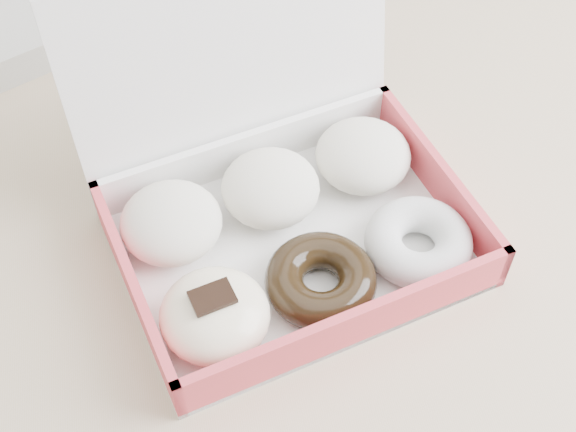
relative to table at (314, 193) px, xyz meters
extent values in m
plane|color=black|center=(0.00, 0.00, -0.67)|extent=(4.00, 4.00, 0.00)
cube|color=tan|center=(0.00, 0.00, 0.06)|extent=(1.20, 0.80, 0.04)
cylinder|color=tan|center=(0.55, 0.35, -0.32)|extent=(0.05, 0.05, 0.71)
cube|color=white|center=(-0.05, -0.13, 0.08)|extent=(0.38, 0.32, 0.01)
cube|color=#D54049|center=(-0.02, -0.25, 0.11)|extent=(0.33, 0.09, 0.06)
cube|color=white|center=(-0.08, -0.02, 0.11)|extent=(0.33, 0.09, 0.06)
cube|color=#D54049|center=(-0.21, -0.17, 0.11)|extent=(0.07, 0.24, 0.06)
cube|color=#D54049|center=(0.11, -0.09, 0.11)|extent=(0.07, 0.24, 0.06)
cube|color=white|center=(-0.08, 0.00, 0.20)|extent=(0.33, 0.13, 0.24)
ellipsoid|color=silver|center=(-0.17, -0.10, 0.11)|extent=(0.12, 0.12, 0.06)
ellipsoid|color=silver|center=(-0.06, -0.08, 0.11)|extent=(0.12, 0.12, 0.06)
ellipsoid|color=silver|center=(0.04, -0.05, 0.11)|extent=(0.12, 0.12, 0.06)
ellipsoid|color=#FCEBC4|center=(-0.14, -0.22, 0.11)|extent=(0.12, 0.12, 0.06)
cube|color=black|center=(-0.14, -0.22, 0.14)|extent=(0.04, 0.04, 0.00)
torus|color=black|center=(-0.03, -0.19, 0.10)|extent=(0.13, 0.13, 0.04)
torus|color=white|center=(0.07, -0.16, 0.10)|extent=(0.13, 0.13, 0.04)
camera|label=1|loc=(-0.14, -0.59, 0.73)|focal=50.00mm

